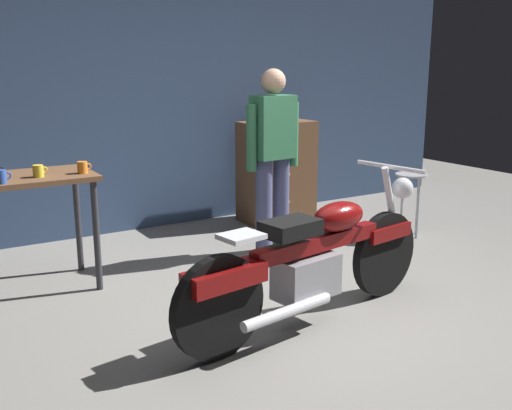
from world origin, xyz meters
TOP-DOWN VIEW (x-y plane):
  - ground_plane at (0.00, 0.00)m, footprint 12.00×12.00m
  - back_wall at (0.00, 2.80)m, footprint 8.00×0.12m
  - workbench at (-1.70, 1.51)m, footprint 1.30×0.64m
  - motorcycle at (-0.06, -0.09)m, footprint 2.18×0.70m
  - person_standing at (0.55, 1.35)m, footprint 0.57×0.25m
  - shop_stool at (2.02, 1.06)m, footprint 0.32×0.32m
  - wooden_dresser at (1.23, 2.30)m, footprint 0.80×0.47m
  - mug_orange_travel at (-1.15, 1.38)m, footprint 0.11×0.08m
  - mug_yellow_tall at (-1.46, 1.40)m, footprint 0.11×0.08m
  - mug_blue_enamel at (-1.74, 1.28)m, footprint 0.11×0.07m

SIDE VIEW (x-z plane):
  - ground_plane at x=0.00m, z-range 0.00..0.00m
  - motorcycle at x=-0.06m, z-range -0.05..0.95m
  - shop_stool at x=2.02m, z-range 0.18..0.82m
  - wooden_dresser at x=1.23m, z-range 0.00..1.10m
  - workbench at x=-1.70m, z-range 0.34..1.24m
  - person_standing at x=0.55m, z-range 0.09..1.76m
  - mug_yellow_tall at x=-1.46m, z-range 0.90..0.99m
  - mug_orange_travel at x=-1.15m, z-range 0.90..0.99m
  - mug_blue_enamel at x=-1.74m, z-range 0.90..1.00m
  - back_wall at x=0.00m, z-range 0.00..3.10m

